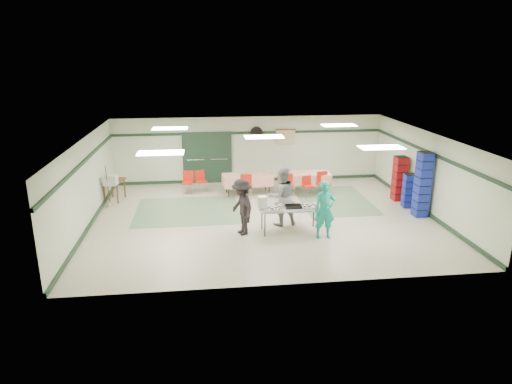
{
  "coord_description": "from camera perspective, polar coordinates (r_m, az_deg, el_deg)",
  "views": [
    {
      "loc": [
        -1.9,
        -13.9,
        5.21
      ],
      "look_at": [
        -0.28,
        -0.3,
        0.99
      ],
      "focal_mm": 32.0,
      "sensor_mm": 36.0,
      "label": 1
    }
  ],
  "objects": [
    {
      "name": "wall_right",
      "position": [
        16.22,
        20.63,
        2.24
      ],
      "size": [
        0.0,
        9.0,
        9.0
      ],
      "primitive_type": "plane",
      "rotation": [
        1.57,
        0.0,
        -1.57
      ],
      "color": "beige",
      "rests_on": "floor"
    },
    {
      "name": "chair_b",
      "position": [
        17.01,
        4.02,
        1.13
      ],
      "size": [
        0.45,
        0.45,
        0.87
      ],
      "rotation": [
        0.0,
        0.0,
        0.12
      ],
      "color": "red",
      "rests_on": "floor"
    },
    {
      "name": "double_door_left",
      "position": [
        18.81,
        -7.54,
        4.2
      ],
      "size": [
        0.9,
        0.06,
        2.1
      ],
      "primitive_type": "cube",
      "color": "gray",
      "rests_on": "floor"
    },
    {
      "name": "green_patch_a",
      "position": [
        15.8,
        -8.58,
        -2.31
      ],
      "size": [
        3.5,
        3.0,
        0.01
      ],
      "primitive_type": "cube",
      "color": "gray",
      "rests_on": "floor"
    },
    {
      "name": "chair_c",
      "position": [
        17.3,
        8.38,
        1.36
      ],
      "size": [
        0.5,
        0.5,
        0.92
      ],
      "rotation": [
        0.0,
        0.0,
        0.2
      ],
      "color": "red",
      "rests_on": "floor"
    },
    {
      "name": "trim_right",
      "position": [
        16.05,
        20.79,
        4.66
      ],
      "size": [
        0.06,
        9.0,
        0.1
      ],
      "primitive_type": "cube",
      "rotation": [
        0.0,
        0.0,
        1.57
      ],
      "color": "#1B3222",
      "rests_on": "wall_back"
    },
    {
      "name": "sheet_tray_right",
      "position": [
        13.71,
        6.76,
        -1.89
      ],
      "size": [
        0.6,
        0.46,
        0.02
      ],
      "primitive_type": "cube",
      "rotation": [
        0.0,
        0.0,
        0.01
      ],
      "color": "silver",
      "rests_on": "serving_table"
    },
    {
      "name": "wall_front",
      "position": [
        10.34,
        4.33,
        -4.84
      ],
      "size": [
        11.0,
        0.0,
        11.0
      ],
      "primitive_type": "plane",
      "rotation": [
        -1.57,
        0.0,
        0.0
      ],
      "color": "beige",
      "rests_on": "floor"
    },
    {
      "name": "door_frame",
      "position": [
        18.79,
        -6.1,
        4.24
      ],
      "size": [
        2.0,
        0.03,
        2.15
      ],
      "primitive_type": "cube",
      "color": "#1B3222",
      "rests_on": "floor"
    },
    {
      "name": "wall_left",
      "position": [
        14.87,
        -20.53,
        0.97
      ],
      "size": [
        0.0,
        9.0,
        9.0
      ],
      "primitive_type": "plane",
      "rotation": [
        1.57,
        0.0,
        1.57
      ],
      "color": "beige",
      "rests_on": "floor"
    },
    {
      "name": "trim_back",
      "position": [
        18.74,
        -0.87,
        7.42
      ],
      "size": [
        11.0,
        0.06,
        0.1
      ],
      "primitive_type": "cube",
      "color": "#1B3222",
      "rests_on": "wall_back"
    },
    {
      "name": "office_printer",
      "position": [
        16.73,
        -17.74,
        1.45
      ],
      "size": [
        0.48,
        0.43,
        0.35
      ],
      "primitive_type": "cube",
      "rotation": [
        0.0,
        0.0,
        -0.09
      ],
      "color": "#AEADA9",
      "rests_on": "printer_table"
    },
    {
      "name": "baking_pan",
      "position": [
        13.64,
        4.69,
        -1.8
      ],
      "size": [
        0.49,
        0.31,
        0.08
      ],
      "primitive_type": "cube",
      "rotation": [
        0.0,
        0.0,
        0.01
      ],
      "color": "black",
      "rests_on": "serving_table"
    },
    {
      "name": "baseboard_left",
      "position": [
        15.25,
        -19.92,
        -3.68
      ],
      "size": [
        0.06,
        9.0,
        0.12
      ],
      "primitive_type": "cube",
      "rotation": [
        0.0,
        0.0,
        1.57
      ],
      "color": "#1B3222",
      "rests_on": "floor"
    },
    {
      "name": "baseboard_right",
      "position": [
        16.56,
        20.07,
        -2.07
      ],
      "size": [
        0.06,
        9.0,
        0.12
      ],
      "primitive_type": "cube",
      "rotation": [
        0.0,
        0.0,
        1.57
      ],
      "color": "#1B3222",
      "rests_on": "floor"
    },
    {
      "name": "volunteer_grey",
      "position": [
        14.12,
        3.26,
        -0.53
      ],
      "size": [
        1.03,
        0.88,
        1.86
      ],
      "primitive_type": "imported",
      "rotation": [
        0.0,
        0.0,
        3.35
      ],
      "color": "gray",
      "rests_on": "floor"
    },
    {
      "name": "ceiling",
      "position": [
        14.26,
        1.0,
        6.99
      ],
      "size": [
        11.0,
        11.0,
        0.0
      ],
      "primitive_type": "plane",
      "rotation": [
        3.14,
        0.0,
        0.0
      ],
      "color": "silver",
      "rests_on": "wall_back"
    },
    {
      "name": "floor",
      "position": [
        14.97,
        0.95,
        -3.24
      ],
      "size": [
        11.0,
        11.0,
        0.0
      ],
      "primitive_type": "plane",
      "color": "#BCB197",
      "rests_on": "ground"
    },
    {
      "name": "printer_table",
      "position": [
        17.33,
        -17.33,
        1.06
      ],
      "size": [
        0.76,
        1.02,
        0.74
      ],
      "rotation": [
        0.0,
        0.0,
        -0.18
      ],
      "color": "brown",
      "rests_on": "floor"
    },
    {
      "name": "crate_stack_blue_b",
      "position": [
        15.75,
        20.09,
        0.88
      ],
      "size": [
        0.43,
        0.43,
        2.17
      ],
      "primitive_type": "cube",
      "rotation": [
        0.0,
        0.0,
        0.04
      ],
      "color": "#1A229E",
      "rests_on": "floor"
    },
    {
      "name": "broom",
      "position": [
        16.64,
        -18.06,
        0.81
      ],
      "size": [
        0.09,
        0.24,
        1.49
      ],
      "primitive_type": "cylinder",
      "rotation": [
        0.14,
        0.0,
        -0.26
      ],
      "color": "brown",
      "rests_on": "floor"
    },
    {
      "name": "dining_table_b",
      "position": [
        17.34,
        -1.06,
        1.6
      ],
      "size": [
        1.93,
        0.99,
        0.77
      ],
      "rotation": [
        0.0,
        0.0,
        0.09
      ],
      "color": "red",
      "rests_on": "floor"
    },
    {
      "name": "chair_d",
      "position": [
        16.79,
        -1.24,
        1.01
      ],
      "size": [
        0.44,
        0.44,
        0.89
      ],
      "rotation": [
        0.0,
        0.0,
        -0.07
      ],
      "color": "red",
      "rests_on": "floor"
    },
    {
      "name": "dining_table_a",
      "position": [
        17.68,
        6.05,
        1.82
      ],
      "size": [
        2.05,
        1.05,
        0.77
      ],
      "rotation": [
        0.0,
        0.0,
        -0.09
      ],
      "color": "red",
      "rests_on": "floor"
    },
    {
      "name": "wall_fan",
      "position": [
        18.74,
        0.06,
        7.42
      ],
      "size": [
        0.5,
        0.1,
        0.5
      ],
      "primitive_type": "cylinder",
      "rotation": [
        1.57,
        0.0,
        0.0
      ],
      "color": "black",
      "rests_on": "wall_back"
    },
    {
      "name": "trim_left",
      "position": [
        14.7,
        -20.7,
        3.6
      ],
      "size": [
        0.06,
        9.0,
        0.1
      ],
      "primitive_type": "cube",
      "rotation": [
        0.0,
        0.0,
        1.57
      ],
      "color": "#1B3222",
      "rests_on": "wall_back"
    },
    {
      "name": "crate_stack_red",
      "position": [
        17.33,
        17.49,
        1.63
      ],
      "size": [
        0.43,
        0.43,
        1.63
      ],
      "primitive_type": "cube",
      "rotation": [
        0.0,
        0.0,
        0.02
      ],
      "color": "maroon",
      "rests_on": "floor"
    },
    {
      "name": "crate_stack_blue_a",
      "position": [
        16.67,
        18.55,
        0.16
      ],
      "size": [
        0.41,
        0.41,
        1.2
      ],
      "primitive_type": "cube",
      "rotation": [
        0.0,
        0.0,
        -0.11
      ],
      "color": "#1A229E",
      "rests_on": "floor"
    },
    {
      "name": "sheet_tray_mid",
      "position": [
        13.79,
        3.76,
        -1.68
      ],
      "size": [
        0.64,
        0.49,
        0.02
      ],
      "primitive_type": "cube",
      "rotation": [
        0.0,
        0.0,
        0.01
      ],
      "color": "silver",
      "rests_on": "serving_table"
    },
    {
      "name": "sheet_tray_left",
      "position": [
        13.4,
        2.11,
        -2.22
      ],
      "size": [
        0.55,
        0.42,
        0.02
      ],
      "primitive_type": "cube",
      "rotation": [
        0.0,
        0.0,
        0.01
      ],
      "color": "silver",
      "rests_on": "serving_table"
    },
    {
      "name": "foam_box_stack",
      "position": [
        13.54,
        0.82,
        -1.26
      ],
      "size": [
        0.26,
        0.24,
        0.36
      ],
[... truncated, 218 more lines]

